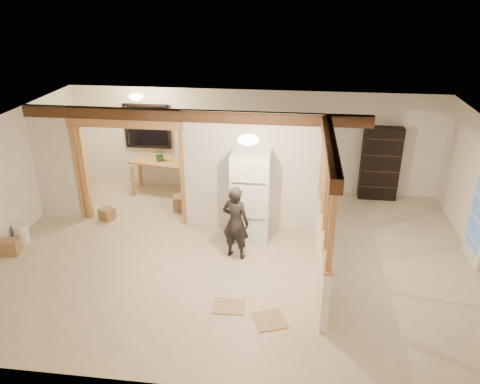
# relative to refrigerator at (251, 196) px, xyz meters

# --- Properties ---
(floor) EXTENTS (9.00, 6.50, 0.01)m
(floor) POSITION_rel_refrigerator_xyz_m (-0.22, -0.78, -0.91)
(floor) COLOR beige
(floor) RESTS_ON ground
(ceiling) EXTENTS (9.00, 6.50, 0.01)m
(ceiling) POSITION_rel_refrigerator_xyz_m (-0.22, -0.78, 1.59)
(ceiling) COLOR white
(wall_back) EXTENTS (9.00, 0.01, 2.50)m
(wall_back) POSITION_rel_refrigerator_xyz_m (-0.22, 2.47, 0.34)
(wall_back) COLOR white
(wall_back) RESTS_ON floor
(wall_front) EXTENTS (9.00, 0.01, 2.50)m
(wall_front) POSITION_rel_refrigerator_xyz_m (-0.22, -4.03, 0.34)
(wall_front) COLOR white
(wall_front) RESTS_ON floor
(wall_left) EXTENTS (0.01, 6.50, 2.50)m
(wall_left) POSITION_rel_refrigerator_xyz_m (-4.72, -0.78, 0.34)
(wall_left) COLOR white
(wall_left) RESTS_ON floor
(partition_left_stub) EXTENTS (0.90, 0.12, 2.50)m
(partition_left_stub) POSITION_rel_refrigerator_xyz_m (-4.27, 0.42, 0.34)
(partition_left_stub) COLOR silver
(partition_left_stub) RESTS_ON floor
(partition_center) EXTENTS (2.80, 0.12, 2.50)m
(partition_center) POSITION_rel_refrigerator_xyz_m (-0.02, 0.42, 0.34)
(partition_center) COLOR silver
(partition_center) RESTS_ON floor
(doorway_frame) EXTENTS (2.46, 0.14, 2.20)m
(doorway_frame) POSITION_rel_refrigerator_xyz_m (-2.62, 0.42, 0.19)
(doorway_frame) COLOR #B5824C
(doorway_frame) RESTS_ON floor
(header_beam_back) EXTENTS (7.00, 0.18, 0.22)m
(header_beam_back) POSITION_rel_refrigerator_xyz_m (-1.22, 0.42, 1.47)
(header_beam_back) COLOR #4C2E1A
(header_beam_back) RESTS_ON ceiling
(header_beam_right) EXTENTS (0.18, 3.30, 0.22)m
(header_beam_right) POSITION_rel_refrigerator_xyz_m (1.38, -1.18, 1.47)
(header_beam_right) COLOR #4C2E1A
(header_beam_right) RESTS_ON ceiling
(pony_wall) EXTENTS (0.12, 3.20, 1.00)m
(pony_wall) POSITION_rel_refrigerator_xyz_m (1.38, -1.18, -0.41)
(pony_wall) COLOR silver
(pony_wall) RESTS_ON floor
(stud_partition) EXTENTS (0.14, 3.20, 1.32)m
(stud_partition) POSITION_rel_refrigerator_xyz_m (1.38, -1.18, 0.75)
(stud_partition) COLOR #B5824C
(stud_partition) RESTS_ON pony_wall
(window_back) EXTENTS (1.12, 0.10, 1.10)m
(window_back) POSITION_rel_refrigerator_xyz_m (-2.82, 2.39, 0.64)
(window_back) COLOR black
(window_back) RESTS_ON wall_back
(ceiling_dome_main) EXTENTS (0.36, 0.36, 0.16)m
(ceiling_dome_main) POSITION_rel_refrigerator_xyz_m (0.08, -1.28, 1.57)
(ceiling_dome_main) COLOR #FFEABF
(ceiling_dome_main) RESTS_ON ceiling
(ceiling_dome_util) EXTENTS (0.32, 0.32, 0.14)m
(ceiling_dome_util) POSITION_rel_refrigerator_xyz_m (-2.72, 1.52, 1.57)
(ceiling_dome_util) COLOR #FFEABF
(ceiling_dome_util) RESTS_ON ceiling
(hanging_bulb) EXTENTS (0.07, 0.07, 0.07)m
(hanging_bulb) POSITION_rel_refrigerator_xyz_m (-2.22, 0.82, 1.27)
(hanging_bulb) COLOR #FFD88C
(hanging_bulb) RESTS_ON ceiling
(refrigerator) EXTENTS (0.75, 0.73, 1.81)m
(refrigerator) POSITION_rel_refrigerator_xyz_m (0.00, 0.00, 0.00)
(refrigerator) COLOR white
(refrigerator) RESTS_ON floor
(woman) EXTENTS (0.60, 0.48, 1.44)m
(woman) POSITION_rel_refrigerator_xyz_m (-0.19, -0.80, -0.19)
(woman) COLOR black
(woman) RESTS_ON floor
(work_table) EXTENTS (1.46, 0.94, 0.85)m
(work_table) POSITION_rel_refrigerator_xyz_m (-2.41, 1.93, -0.48)
(work_table) COLOR #B5824C
(work_table) RESTS_ON floor
(potted_plant) EXTENTS (0.34, 0.31, 0.33)m
(potted_plant) POSITION_rel_refrigerator_xyz_m (-2.38, 1.89, 0.11)
(potted_plant) COLOR #35742F
(potted_plant) RESTS_ON work_table
(shop_vac) EXTENTS (0.63, 0.63, 0.68)m
(shop_vac) POSITION_rel_refrigerator_xyz_m (-4.42, 1.36, -0.57)
(shop_vac) COLOR #991C09
(shop_vac) RESTS_ON floor
(bookshelf) EXTENTS (0.88, 0.29, 1.77)m
(bookshelf) POSITION_rel_refrigerator_xyz_m (2.84, 2.26, -0.02)
(bookshelf) COLOR black
(bookshelf) RESTS_ON floor
(bucket) EXTENTS (0.30, 0.30, 0.37)m
(bucket) POSITION_rel_refrigerator_xyz_m (-4.54, -0.77, -0.72)
(bucket) COLOR white
(bucket) RESTS_ON floor
(box_util_a) EXTENTS (0.43, 0.38, 0.33)m
(box_util_a) POSITION_rel_refrigerator_xyz_m (-1.68, 1.04, -0.74)
(box_util_a) COLOR #916946
(box_util_a) RESTS_ON floor
(box_util_b) EXTENTS (0.36, 0.36, 0.26)m
(box_util_b) POSITION_rel_refrigerator_xyz_m (-3.21, 0.37, -0.78)
(box_util_b) COLOR #916946
(box_util_b) RESTS_ON floor
(box_front) EXTENTS (0.40, 0.34, 0.28)m
(box_front) POSITION_rel_refrigerator_xyz_m (-4.51, -1.25, -0.76)
(box_front) COLOR #916946
(box_front) RESTS_ON floor
(floor_panel_near) EXTENTS (0.61, 0.61, 0.02)m
(floor_panel_near) POSITION_rel_refrigerator_xyz_m (0.58, -2.60, -0.90)
(floor_panel_near) COLOR tan
(floor_panel_near) RESTS_ON floor
(floor_panel_far) EXTENTS (0.53, 0.43, 0.02)m
(floor_panel_far) POSITION_rel_refrigerator_xyz_m (-0.10, -2.34, -0.90)
(floor_panel_far) COLOR tan
(floor_panel_far) RESTS_ON floor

